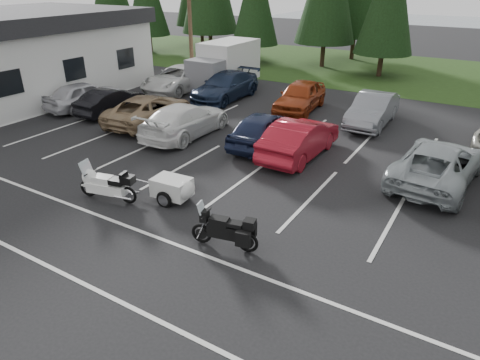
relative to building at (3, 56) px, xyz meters
The scene contains 21 objects.
ground 18.60m from the building, 12.53° to the right, with size 120.00×120.00×0.00m, color black.
grass_strip 27.02m from the building, 48.01° to the left, with size 80.00×16.00×0.01m, color #1D3310.
lake_water 55.60m from the building, 66.67° to the left, with size 70.00×50.00×0.02m, color gray.
building is the anchor object (origin of this frame).
utility_pole 11.53m from the building, 45.00° to the left, with size 1.60×0.26×9.00m.
box_truck 13.16m from the building, 40.36° to the left, with size 2.40×5.60×2.90m, color silver, non-canonical shape.
stall_markings 18.28m from the building, ahead, with size 32.00×16.00×0.01m, color silver.
car_near_0 6.35m from the building, ahead, with size 1.81×4.49×1.53m, color silver.
car_near_1 8.31m from the building, ahead, with size 1.43×4.11×1.35m, color black.
car_near_2 11.19m from the building, ahead, with size 2.41×5.23×1.45m, color #907553.
car_near_3 13.82m from the building, ahead, with size 2.11×5.20×1.51m, color white.
car_near_4 17.46m from the building, ahead, with size 1.77×4.41×1.50m, color #181F3C.
car_near_5 19.36m from the building, ahead, with size 1.66×4.76×1.57m, color maroon.
car_near_6 24.63m from the building, ahead, with size 2.48×5.37×1.49m, color gray.
car_far_0 10.48m from the building, 38.54° to the left, with size 2.60×5.63×1.56m, color silver.
car_far_1 13.43m from the building, 27.97° to the left, with size 2.20×5.40×1.57m, color #18243D.
car_far_2 17.86m from the building, 21.12° to the left, with size 1.90×4.72×1.61m, color maroon.
car_far_3 21.61m from the building, 16.04° to the left, with size 1.63×4.69×1.54m, color slate.
touring_motorcycle 16.84m from the building, 23.09° to the right, with size 2.40×0.74×1.33m, color white, non-canonical shape.
cargo_trailer 18.25m from the building, 17.67° to the right, with size 1.79×1.01×0.83m, color silver, non-canonical shape.
adventure_motorcycle 21.46m from the building, 18.77° to the right, with size 2.17×0.75×1.32m, color black, non-canonical shape.
Camera 1 is at (7.76, -11.14, 6.86)m, focal length 32.00 mm.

